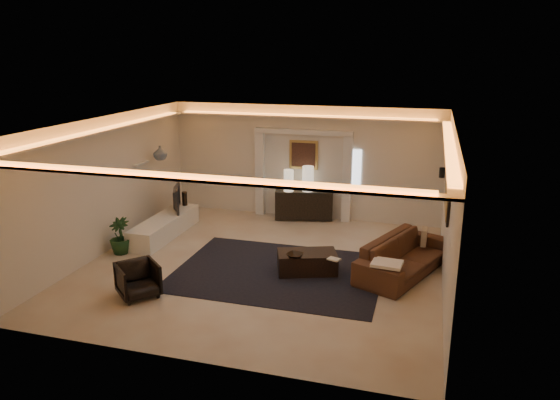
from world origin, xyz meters
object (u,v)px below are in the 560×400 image
(armchair, at_px, (138,280))
(sofa, at_px, (404,256))
(coffee_table, at_px, (307,262))
(console, at_px, (304,204))

(armchair, bearing_deg, sofa, -20.35)
(coffee_table, bearing_deg, console, 84.90)
(sofa, distance_m, armchair, 5.04)
(sofa, distance_m, coffee_table, 1.90)
(console, xyz_separation_m, sofa, (2.69, -2.80, -0.05))
(sofa, bearing_deg, console, 66.53)
(console, bearing_deg, coffee_table, -87.93)
(sofa, xyz_separation_m, coffee_table, (-1.83, -0.49, -0.15))
(sofa, bearing_deg, coffee_table, 127.73)
(console, distance_m, sofa, 3.88)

